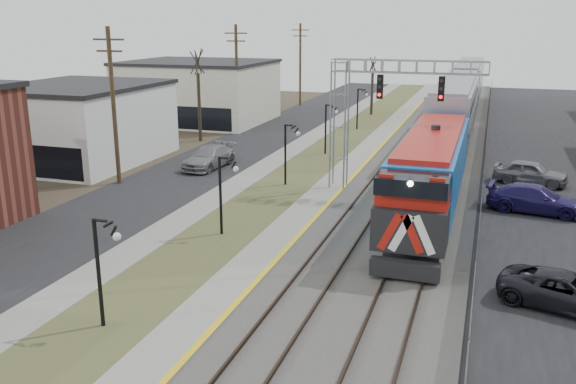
% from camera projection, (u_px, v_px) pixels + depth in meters
% --- Properties ---
extents(street_west, '(7.00, 120.00, 0.04)m').
position_uv_depth(street_west, '(224.00, 155.00, 48.24)').
color(street_west, black).
rests_on(street_west, ground).
extents(sidewalk, '(2.00, 120.00, 0.08)m').
position_uv_depth(sidewalk, '(277.00, 159.00, 46.87)').
color(sidewalk, gray).
rests_on(sidewalk, ground).
extents(grass_median, '(4.00, 120.00, 0.06)m').
position_uv_depth(grass_median, '(315.00, 162.00, 45.96)').
color(grass_median, '#474F2A').
rests_on(grass_median, ground).
extents(platform, '(2.00, 120.00, 0.24)m').
position_uv_depth(platform, '(354.00, 164.00, 45.03)').
color(platform, gray).
rests_on(platform, ground).
extents(ballast_bed, '(8.00, 120.00, 0.20)m').
position_uv_depth(ballast_bed, '(422.00, 169.00, 43.52)').
color(ballast_bed, '#595651').
rests_on(ballast_bed, ground).
extents(platform_edge, '(0.24, 120.00, 0.01)m').
position_uv_depth(platform_edge, '(366.00, 163.00, 44.73)').
color(platform_edge, gold).
rests_on(platform_edge, platform).
extents(track_near, '(1.58, 120.00, 0.15)m').
position_uv_depth(track_near, '(395.00, 164.00, 44.08)').
color(track_near, '#2D2119').
rests_on(track_near, ballast_bed).
extents(track_far, '(1.58, 120.00, 0.15)m').
position_uv_depth(track_far, '(444.00, 168.00, 43.02)').
color(track_far, '#2D2119').
rests_on(track_far, ballast_bed).
extents(train, '(3.00, 63.05, 5.33)m').
position_uv_depth(train, '(458.00, 108.00, 53.90)').
color(train, '#1660B5').
rests_on(train, ground).
extents(signal_gantry, '(9.00, 1.07, 8.15)m').
position_uv_depth(signal_gantry, '(368.00, 103.00, 36.47)').
color(signal_gantry, gray).
rests_on(signal_gantry, ground).
extents(lampposts, '(0.14, 62.14, 4.00)m').
position_uv_depth(lampposts, '(223.00, 195.00, 30.16)').
color(lampposts, black).
rests_on(lampposts, ground).
extents(utility_poles, '(0.28, 80.28, 10.00)m').
position_uv_depth(utility_poles, '(114.00, 108.00, 38.66)').
color(utility_poles, '#4C3823').
rests_on(utility_poles, ground).
extents(fence, '(0.04, 120.00, 1.60)m').
position_uv_depth(fence, '(485.00, 164.00, 42.06)').
color(fence, gray).
rests_on(fence, ground).
extents(buildings_west, '(14.00, 67.00, 7.00)m').
position_uv_depth(buildings_west, '(25.00, 135.00, 40.44)').
color(buildings_west, beige).
rests_on(buildings_west, ground).
extents(bare_trees, '(12.30, 42.30, 5.95)m').
position_uv_depth(bare_trees, '(229.00, 114.00, 51.44)').
color(bare_trees, '#382D23').
rests_on(bare_trees, ground).
extents(car_lot_c, '(5.24, 3.48, 1.34)m').
position_uv_depth(car_lot_c, '(567.00, 292.00, 22.45)').
color(car_lot_c, black).
rests_on(car_lot_c, ground).
extents(car_lot_d, '(5.48, 2.88, 1.51)m').
position_uv_depth(car_lot_d, '(536.00, 200.00, 33.74)').
color(car_lot_d, '#1F1750').
rests_on(car_lot_d, ground).
extents(car_lot_e, '(4.85, 2.70, 1.56)m').
position_uv_depth(car_lot_e, '(531.00, 173.00, 39.52)').
color(car_lot_e, slate).
rests_on(car_lot_e, ground).
extents(car_street_b, '(2.55, 5.44, 1.54)m').
position_uv_depth(car_street_b, '(209.00, 158.00, 44.03)').
color(car_street_b, gray).
rests_on(car_street_b, ground).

